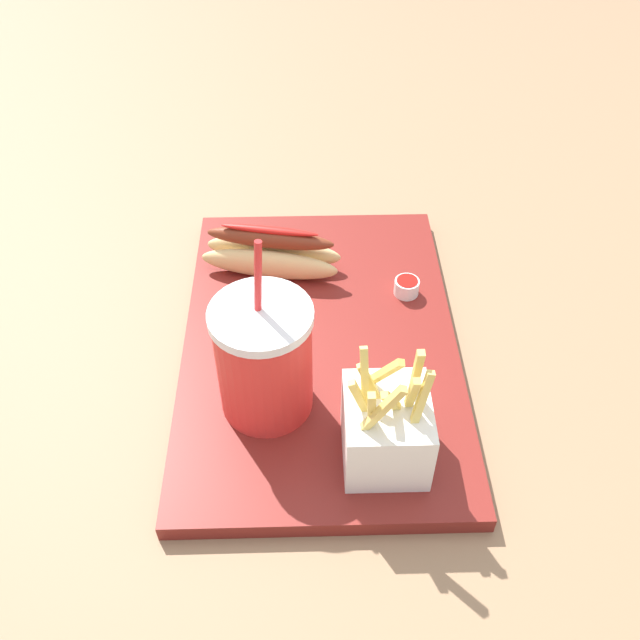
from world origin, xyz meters
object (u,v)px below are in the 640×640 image
hot_dog_1 (271,253)px  soda_cup (264,359)px  ketchup_cup_1 (407,286)px  fries_basket (386,428)px

hot_dog_1 → soda_cup: bearing=-180.0°
ketchup_cup_1 → soda_cup: bearing=134.9°
hot_dog_1 → ketchup_cup_1: hot_dog_1 is taller
ketchup_cup_1 → fries_basket: bearing=168.1°
fries_basket → hot_dog_1: size_ratio=0.80×
hot_dog_1 → fries_basket: bearing=-157.6°
fries_basket → hot_dog_1: bearing=22.4°
fries_basket → soda_cup: bearing=59.7°
fries_basket → ketchup_cup_1: 0.24m
fries_basket → hot_dog_1: fries_basket is taller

